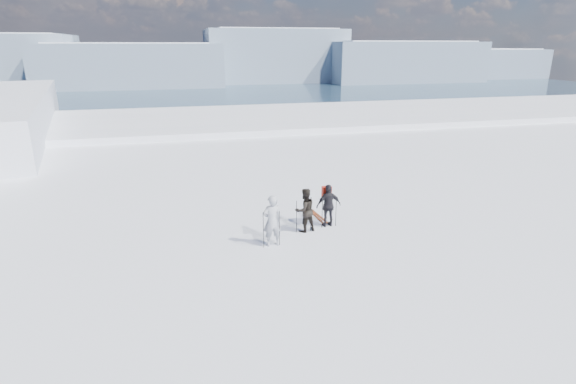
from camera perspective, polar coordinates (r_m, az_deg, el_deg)
name	(u,v)px	position (r m, az deg, el deg)	size (l,w,h in m)	color
lake_basin	(243,188)	(44.11, -5.75, 0.56)	(820.00, 820.00, 71.62)	white
far_mountain_range	(208,60)	(468.00, -10.16, 16.18)	(770.00, 110.00, 53.00)	slate
skier_grey	(272,221)	(15.70, -2.04, -3.66)	(0.68, 0.45, 1.86)	#9FA3AE
skier_dark	(305,210)	(16.92, 2.14, -2.32)	(0.83, 0.64, 1.70)	black
skier_pack	(329,206)	(17.45, 5.17, -1.73)	(1.00, 0.41, 1.70)	black
backpack	(327,177)	(17.33, 4.98, 1.95)	(0.36, 0.20, 0.49)	red
ski_poles	(302,219)	(16.67, 1.76, -3.41)	(3.15, 1.27, 1.36)	black
skis_loose	(318,216)	(18.67, 3.78, -3.07)	(0.38, 1.70, 0.03)	black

